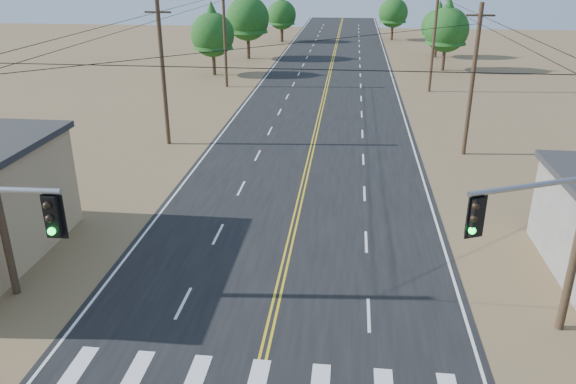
# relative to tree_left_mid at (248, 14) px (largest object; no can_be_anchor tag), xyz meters

# --- Properties ---
(road) EXTENTS (15.00, 200.00, 0.02)m
(road) POSITION_rel_tree_left_mid_xyz_m (11.40, -40.19, -5.83)
(road) COLOR black
(road) RESTS_ON ground
(utility_pole_left_mid) EXTENTS (1.80, 0.30, 10.00)m
(utility_pole_left_mid) POSITION_rel_tree_left_mid_xyz_m (0.90, -38.19, -0.72)
(utility_pole_left_mid) COLOR #4C3826
(utility_pole_left_mid) RESTS_ON ground
(utility_pole_left_far) EXTENTS (1.80, 0.30, 10.00)m
(utility_pole_left_far) POSITION_rel_tree_left_mid_xyz_m (0.90, -18.19, -0.72)
(utility_pole_left_far) COLOR #4C3826
(utility_pole_left_far) RESTS_ON ground
(utility_pole_right_mid) EXTENTS (1.80, 0.30, 10.00)m
(utility_pole_right_mid) POSITION_rel_tree_left_mid_xyz_m (21.90, -38.19, -0.72)
(utility_pole_right_mid) COLOR #4C3826
(utility_pole_right_mid) RESTS_ON ground
(utility_pole_right_far) EXTENTS (1.80, 0.30, 10.00)m
(utility_pole_right_far) POSITION_rel_tree_left_mid_xyz_m (21.90, -18.19, -0.72)
(utility_pole_right_far) COLOR #4C3826
(utility_pole_right_far) RESTS_ON ground
(tree_left_near) EXTENTS (4.96, 4.96, 8.27)m
(tree_left_near) POSITION_rel_tree_left_mid_xyz_m (-1.94, -11.85, -0.78)
(tree_left_near) COLOR #3F2D1E
(tree_left_near) RESTS_ON ground
(tree_left_mid) EXTENTS (5.73, 5.73, 9.55)m
(tree_left_mid) POSITION_rel_tree_left_mid_xyz_m (0.00, 0.00, 0.00)
(tree_left_mid) COLOR #3F2D1E
(tree_left_mid) RESTS_ON ground
(tree_left_far) EXTENTS (4.61, 4.61, 7.68)m
(tree_left_far) POSITION_rel_tree_left_mid_xyz_m (2.40, 17.41, -1.15)
(tree_left_far) COLOR #3F2D1E
(tree_left_far) RESTS_ON ground
(tree_right_near) EXTENTS (5.21, 5.21, 8.68)m
(tree_right_near) POSITION_rel_tree_left_mid_xyz_m (24.94, -5.94, -0.53)
(tree_right_near) COLOR #3F2D1E
(tree_right_near) RESTS_ON ground
(tree_right_mid) EXTENTS (4.49, 4.49, 7.48)m
(tree_right_mid) POSITION_rel_tree_left_mid_xyz_m (25.33, 4.21, -1.27)
(tree_right_mid) COLOR #3F2D1E
(tree_right_mid) RESTS_ON ground
(tree_right_far) EXTENTS (4.75, 4.75, 7.92)m
(tree_right_far) POSITION_rel_tree_left_mid_xyz_m (20.40, 21.70, -1.00)
(tree_right_far) COLOR #3F2D1E
(tree_right_far) RESTS_ON ground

